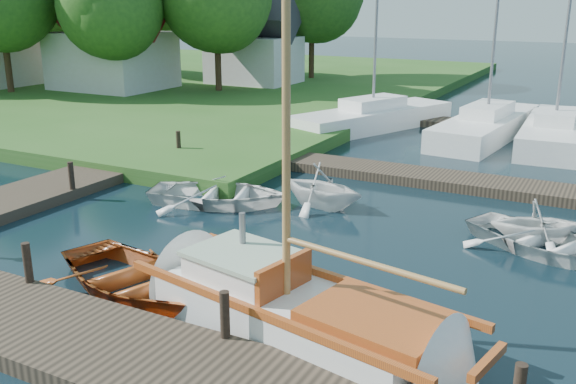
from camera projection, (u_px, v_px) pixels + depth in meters
The scene contains 22 objects.
ground at pixel (288, 240), 15.35m from camera, with size 160.00×160.00×0.00m, color black.
near_dock at pixel (112, 351), 10.23m from camera, with size 18.00×2.20×0.30m, color black.
left_dock at pixel (97, 174), 20.58m from camera, with size 2.20×18.00×0.30m, color black.
far_dock at pixel (443, 180), 19.91m from camera, with size 14.00×1.60×0.30m, color black.
shore at pixel (89, 75), 46.42m from camera, with size 50.00×40.00×0.50m, color #29581C.
mooring_post_1 at pixel (27, 263), 12.26m from camera, with size 0.16×0.16×0.80m, color black.
mooring_post_2 at pixel (225, 314), 10.24m from camera, with size 0.16×0.16×0.80m, color black.
mooring_post_4 at pixel (71, 176), 18.28m from camera, with size 0.16×0.16×0.80m, color black.
mooring_post_5 at pixel (179, 142), 22.51m from camera, with size 0.16×0.16×0.80m, color black.
sailboat at pixel (303, 317), 10.91m from camera, with size 7.40×3.35×9.83m.
dinghy at pixel (128, 271), 12.60m from camera, with size 2.78×3.89×0.81m, color brown.
tender_a at pixel (219, 190), 17.89m from camera, with size 2.80×3.92×0.81m, color white.
tender_b at pixel (322, 184), 17.61m from camera, with size 2.19×2.54×1.34m, color white.
tender_c at pixel (542, 236), 14.55m from camera, with size 2.57×3.60×0.74m, color white.
tender_d at pixel (539, 219), 15.03m from camera, with size 1.90×2.20×1.16m, color white.
marina_boat_0 at pixel (373, 116), 28.26m from camera, with size 5.20×8.61×10.08m.
marina_boat_1 at pixel (487, 124), 26.49m from camera, with size 3.05×8.75×10.22m.
marina_boat_2 at pixel (554, 131), 25.02m from camera, with size 2.52×7.50×12.43m.
house_a at pixel (111, 45), 36.98m from camera, with size 6.30×5.00×6.29m.
house_c at pixel (254, 49), 39.48m from camera, with size 5.25×4.00×5.28m.
tree_2 at pixel (111, 4), 33.77m from camera, with size 5.83×5.75×7.82m.
tree_5 at pixel (40, 0), 44.17m from camera, with size 6.00×5.94×8.10m.
Camera 1 is at (6.71, -12.69, 5.54)m, focal length 40.00 mm.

